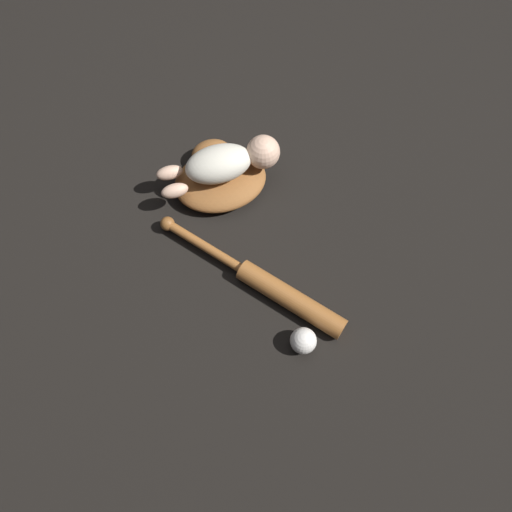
% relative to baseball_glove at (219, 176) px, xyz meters
% --- Properties ---
extents(ground_plane, '(6.00, 6.00, 0.00)m').
position_rel_baseball_glove_xyz_m(ground_plane, '(0.05, 0.03, -0.04)').
color(ground_plane, black).
extents(baseball_glove, '(0.31, 0.29, 0.07)m').
position_rel_baseball_glove_xyz_m(baseball_glove, '(0.00, 0.00, 0.00)').
color(baseball_glove, '#935B2D').
rests_on(baseball_glove, ground).
extents(baby_figure, '(0.37, 0.15, 0.10)m').
position_rel_baseball_glove_xyz_m(baby_figure, '(0.03, -0.01, 0.08)').
color(baby_figure, silver).
rests_on(baby_figure, baseball_glove).
extents(baseball_bat, '(0.47, 0.45, 0.06)m').
position_rel_baseball_glove_xyz_m(baseball_bat, '(0.09, -0.39, -0.01)').
color(baseball_bat, '#9E602D').
rests_on(baseball_bat, ground).
extents(baseball, '(0.07, 0.07, 0.07)m').
position_rel_baseball_glove_xyz_m(baseball, '(0.15, -0.55, -0.00)').
color(baseball, white).
rests_on(baseball, ground).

